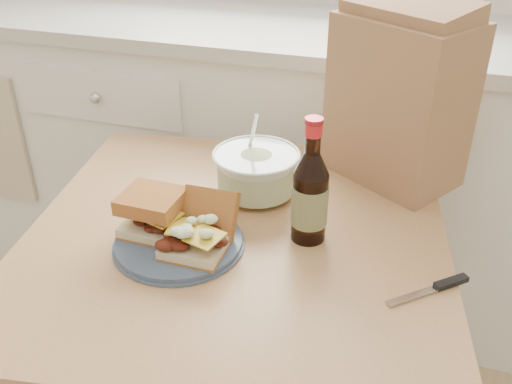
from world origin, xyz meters
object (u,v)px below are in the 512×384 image
(plate, at_px, (179,242))
(paper_bag, at_px, (399,102))
(dining_table, at_px, (237,272))
(coleslaw_bowl, at_px, (256,174))
(beer_bottle, at_px, (310,196))

(plate, relative_size, paper_bag, 0.67)
(dining_table, distance_m, plate, 0.17)
(plate, distance_m, coleslaw_bowl, 0.26)
(dining_table, xyz_separation_m, paper_bag, (0.27, 0.34, 0.29))
(beer_bottle, height_order, paper_bag, paper_bag)
(dining_table, relative_size, beer_bottle, 3.76)
(paper_bag, bearing_deg, dining_table, -95.85)
(dining_table, xyz_separation_m, coleslaw_bowl, (-0.01, 0.16, 0.16))
(beer_bottle, bearing_deg, plate, -160.22)
(beer_bottle, relative_size, paper_bag, 0.69)
(plate, distance_m, beer_bottle, 0.27)
(plate, relative_size, beer_bottle, 0.96)
(plate, xyz_separation_m, paper_bag, (0.36, 0.42, 0.18))
(beer_bottle, bearing_deg, dining_table, -173.99)
(coleslaw_bowl, xyz_separation_m, paper_bag, (0.28, 0.18, 0.14))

